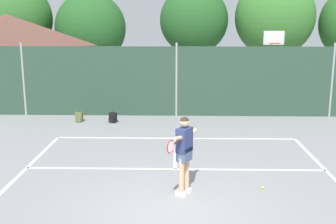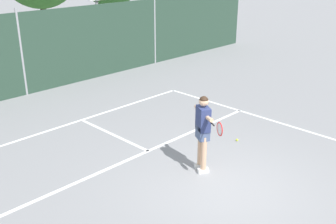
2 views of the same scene
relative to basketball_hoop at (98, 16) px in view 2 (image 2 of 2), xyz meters
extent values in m
plane|color=gray|center=(-4.25, -10.17, -2.31)|extent=(120.00, 120.00, 0.00)
cube|color=white|center=(-4.25, -4.67, -2.31)|extent=(8.20, 0.10, 0.01)
cube|color=white|center=(-0.15, -10.17, -2.31)|extent=(0.10, 11.00, 0.01)
cube|color=white|center=(-4.25, -7.70, -2.31)|extent=(8.20, 0.10, 0.01)
cube|color=white|center=(-4.25, -6.21, -2.31)|extent=(0.10, 2.97, 0.01)
cube|color=#284233|center=(-4.25, -1.17, -0.84)|extent=(26.00, 0.05, 2.94)
cylinder|color=#99999E|center=(-4.25, -1.17, -0.76)|extent=(0.09, 0.09, 3.09)
cylinder|color=#99999E|center=(2.25, -1.17, -0.76)|extent=(0.09, 0.09, 3.09)
cylinder|color=#99999E|center=(8.75, -1.17, -0.76)|extent=(0.09, 0.09, 3.09)
cylinder|color=#9E9EA3|center=(0.00, 0.06, -0.79)|extent=(0.12, 0.12, 3.05)
cylinder|color=brown|center=(1.85, 8.11, -1.25)|extent=(0.36, 0.36, 2.12)
cylinder|color=brown|center=(7.05, 8.11, -1.41)|extent=(0.36, 0.36, 1.81)
cube|color=silver|center=(-3.97, -9.23, -2.26)|extent=(0.28, 0.24, 0.10)
cube|color=silver|center=(-4.09, -9.43, -2.26)|extent=(0.28, 0.24, 0.10)
cylinder|color=tan|center=(-3.97, -9.23, -1.80)|extent=(0.13, 0.13, 0.82)
cylinder|color=tan|center=(-4.09, -9.43, -1.80)|extent=(0.13, 0.13, 0.82)
cube|color=#47567A|center=(-4.03, -9.33, -1.33)|extent=(0.39, 0.43, 0.32)
cube|color=navy|center=(-4.03, -9.33, -0.99)|extent=(0.41, 0.47, 0.56)
sphere|color=tan|center=(-4.03, -9.33, -0.58)|extent=(0.22, 0.22, 0.22)
sphere|color=black|center=(-4.03, -9.33, -0.56)|extent=(0.21, 0.21, 0.21)
cylinder|color=tan|center=(-4.11, -9.51, -0.89)|extent=(0.36, 0.52, 0.17)
cylinder|color=tan|center=(-3.89, -9.09, -0.94)|extent=(0.34, 0.48, 0.22)
cylinder|color=black|center=(-4.19, -9.70, -0.94)|extent=(0.18, 0.28, 0.04)
torus|color=red|center=(-4.33, -10.02, -0.94)|extent=(0.18, 0.27, 0.30)
cylinder|color=silver|center=(-4.33, -10.02, -0.94)|extent=(0.14, 0.23, 0.26)
sphere|color=#CCE033|center=(-2.12, -8.99, -2.28)|extent=(0.07, 0.07, 0.07)
camera|label=1|loc=(-4.18, -18.33, 1.65)|focal=43.87mm
camera|label=2|loc=(-10.59, -14.67, 2.46)|focal=43.11mm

